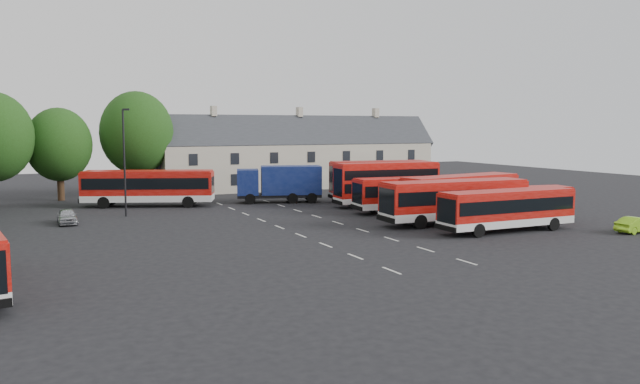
{
  "coord_description": "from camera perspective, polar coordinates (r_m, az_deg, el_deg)",
  "views": [
    {
      "loc": [
        -17.53,
        -41.74,
        7.65
      ],
      "look_at": [
        4.86,
        4.99,
        2.2
      ],
      "focal_mm": 35.0,
      "sensor_mm": 36.0,
      "label": 1
    }
  ],
  "objects": [
    {
      "name": "box_truck",
      "position": [
        63.1,
        -3.64,
        0.92
      ],
      "size": [
        8.82,
        5.12,
        3.68
      ],
      "rotation": [
        0.0,
        0.0,
        -0.32
      ],
      "color": "black",
      "rests_on": "ground"
    },
    {
      "name": "silver_car",
      "position": [
        53.05,
        -22.12,
        -2.07
      ],
      "size": [
        1.46,
        3.57,
        1.21
      ],
      "primitive_type": "imported",
      "rotation": [
        0.0,
        0.0,
        -0.01
      ],
      "color": "#A7A9AE",
      "rests_on": "ground"
    },
    {
      "name": "bus_row_b",
      "position": [
        52.71,
        17.28,
        -0.78
      ],
      "size": [
        10.05,
        3.9,
        2.78
      ],
      "rotation": [
        0.0,
        0.0,
        -0.17
      ],
      "color": "silver",
      "rests_on": "ground"
    },
    {
      "name": "bus_dd_north",
      "position": [
        64.44,
        5.41,
        1.27
      ],
      "size": [
        10.34,
        3.97,
        4.14
      ],
      "rotation": [
        0.0,
        0.0,
        -0.17
      ],
      "color": "silver",
      "rests_on": "ground"
    },
    {
      "name": "bus_north",
      "position": [
        61.92,
        -15.41,
        0.63
      ],
      "size": [
        12.39,
        7.18,
        3.46
      ],
      "rotation": [
        0.0,
        0.0,
        -0.39
      ],
      "color": "silver",
      "rests_on": "ground"
    },
    {
      "name": "ground",
      "position": [
        45.91,
        -2.79,
        -3.59
      ],
      "size": [
        140.0,
        140.0,
        0.0
      ],
      "primitive_type": "plane",
      "color": "black",
      "rests_on": "ground"
    },
    {
      "name": "bus_row_c",
      "position": [
        50.2,
        12.22,
        -0.52
      ],
      "size": [
        12.28,
        3.53,
        3.43
      ],
      "rotation": [
        0.0,
        0.0,
        -0.06
      ],
      "color": "silver",
      "rests_on": "ground"
    },
    {
      "name": "bus_row_d",
      "position": [
        55.98,
        12.74,
        0.11
      ],
      "size": [
        12.3,
        4.44,
        3.4
      ],
      "rotation": [
        0.0,
        0.0,
        0.14
      ],
      "color": "silver",
      "rests_on": "ground"
    },
    {
      "name": "bus_row_a",
      "position": [
        47.4,
        16.74,
        -1.3
      ],
      "size": [
        10.82,
        2.67,
        3.05
      ],
      "rotation": [
        0.0,
        0.0,
        -0.02
      ],
      "color": "silver",
      "rests_on": "ground"
    },
    {
      "name": "lamppost",
      "position": [
        55.39,
        -17.44,
        2.87
      ],
      "size": [
        0.64,
        0.37,
        9.16
      ],
      "rotation": [
        0.0,
        0.0,
        -0.28
      ],
      "color": "black",
      "rests_on": "ground"
    },
    {
      "name": "lane_markings",
      "position": [
        48.71,
        -0.99,
        -3.03
      ],
      "size": [
        5.15,
        33.8,
        0.01
      ],
      "color": "beige",
      "rests_on": "ground"
    },
    {
      "name": "grit_bin",
      "position": [
        51.52,
        27.16,
        -2.74
      ],
      "size": [
        0.66,
        0.66,
        0.83
      ],
      "primitive_type": "cylinder",
      "color": "#D1BA0C",
      "rests_on": "ground"
    },
    {
      "name": "lime_car",
      "position": [
        50.64,
        26.96,
        -2.68
      ],
      "size": [
        3.55,
        1.41,
        1.15
      ],
      "primitive_type": "imported",
      "rotation": [
        0.0,
        0.0,
        1.63
      ],
      "color": "#89CE1F",
      "rests_on": "ground"
    },
    {
      "name": "bus_dd_south",
      "position": [
        60.32,
        6.14,
        0.98
      ],
      "size": [
        10.44,
        3.1,
        4.22
      ],
      "rotation": [
        0.0,
        0.0,
        -0.07
      ],
      "color": "silver",
      "rests_on": "ground"
    },
    {
      "name": "bus_row_e",
      "position": [
        56.44,
        8.6,
        0.07
      ],
      "size": [
        11.28,
        3.71,
        3.13
      ],
      "rotation": [
        0.0,
        0.0,
        -0.11
      ],
      "color": "silver",
      "rests_on": "ground"
    },
    {
      "name": "terrace_houses",
      "position": [
        78.45,
        -1.88,
        3.23
      ],
      "size": [
        35.7,
        7.13,
        10.06
      ],
      "color": "beige",
      "rests_on": "ground"
    }
  ]
}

